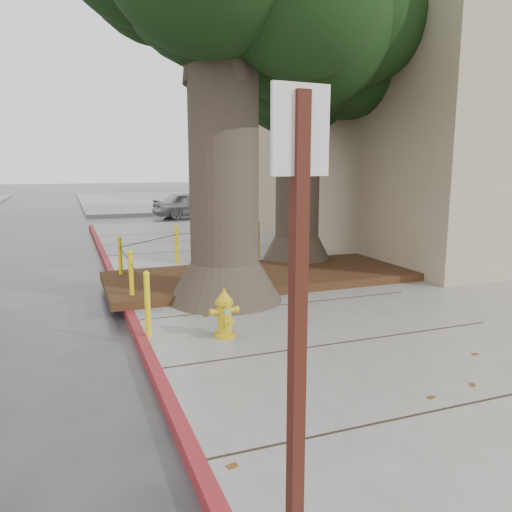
{
  "coord_description": "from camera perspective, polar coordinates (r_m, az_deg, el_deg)",
  "views": [
    {
      "loc": [
        -2.88,
        -5.62,
        2.53
      ],
      "look_at": [
        -0.09,
        1.7,
        1.1
      ],
      "focal_mm": 35.0,
      "sensor_mm": 36.0,
      "label": 1
    }
  ],
  "objects": [
    {
      "name": "car_silver",
      "position": [
        24.74,
        -7.33,
        5.87
      ],
      "size": [
        3.89,
        1.86,
        1.28
      ],
      "primitive_type": "imported",
      "rotation": [
        0.0,
        0.0,
        1.66
      ],
      "color": "#AEAEB3",
      "rests_on": "ground"
    },
    {
      "name": "planter_bed",
      "position": [
        10.49,
        0.77,
        -2.32
      ],
      "size": [
        6.4,
        2.6,
        0.16
      ],
      "primitive_type": "cube",
      "color": "black",
      "rests_on": "sidewalk_main"
    },
    {
      "name": "tree_far",
      "position": [
        12.5,
        6.22,
        21.76
      ],
      "size": [
        4.5,
        3.8,
        7.17
      ],
      "color": "#4C3F33",
      "rests_on": "sidewalk_main"
    },
    {
      "name": "sidewalk_far",
      "position": [
        36.79,
        -6.88,
        6.43
      ],
      "size": [
        16.0,
        20.0,
        0.15
      ],
      "primitive_type": "cube",
      "color": "slate",
      "rests_on": "ground"
    },
    {
      "name": "curb_red",
      "position": [
        8.53,
        -14.16,
        -6.71
      ],
      "size": [
        0.14,
        26.0,
        0.16
      ],
      "primitive_type": "cube",
      "color": "maroon",
      "rests_on": "ground"
    },
    {
      "name": "building_corner",
      "position": [
        19.27,
        22.35,
        16.95
      ],
      "size": [
        12.0,
        13.0,
        10.0
      ],
      "primitive_type": "cube",
      "color": "tan",
      "rests_on": "ground"
    },
    {
      "name": "building_side_grey",
      "position": [
        45.23,
        13.01,
        14.47
      ],
      "size": [
        12.0,
        14.0,
        12.0
      ],
      "primitive_type": "cube",
      "color": "slate",
      "rests_on": "ground"
    },
    {
      "name": "signpost",
      "position": [
        2.29,
        4.71,
        -11.39
      ],
      "size": [
        0.27,
        0.07,
        2.71
      ],
      "rotation": [
        0.0,
        0.0,
        0.07
      ],
      "color": "#471911",
      "rests_on": "sidewalk_main"
    },
    {
      "name": "car_red",
      "position": [
        26.48,
        4.42,
        6.14
      ],
      "size": [
        3.73,
        1.36,
        1.22
      ],
      "primitive_type": "imported",
      "rotation": [
        0.0,
        0.0,
        1.59
      ],
      "color": "maroon",
      "rests_on": "ground"
    },
    {
      "name": "sidewalk_main",
      "position": [
        12.28,
        26.15,
        -2.27
      ],
      "size": [
        16.0,
        26.0,
        0.15
      ],
      "primitive_type": "cube",
      "color": "slate",
      "rests_on": "ground"
    },
    {
      "name": "fire_hydrant",
      "position": [
        7.01,
        -3.62,
        -6.6
      ],
      "size": [
        0.36,
        0.33,
        0.69
      ],
      "rotation": [
        0.0,
        0.0,
        0.05
      ],
      "color": "gold",
      "rests_on": "sidewalk_main"
    },
    {
      "name": "ground",
      "position": [
        6.8,
        5.92,
        -11.55
      ],
      "size": [
        140.0,
        140.0,
        0.0
      ],
      "primitive_type": "plane",
      "color": "#28282B",
      "rests_on": "ground"
    },
    {
      "name": "building_side_white",
      "position": [
        36.88,
        10.25,
        13.23
      ],
      "size": [
        10.0,
        10.0,
        9.0
      ],
      "primitive_type": "cube",
      "color": "silver",
      "rests_on": "ground"
    },
    {
      "name": "bollard_ring",
      "position": [
        10.36,
        -9.33,
        -0.17
      ],
      "size": [
        3.79,
        5.39,
        0.95
      ],
      "color": "yellow",
      "rests_on": "sidewalk_main"
    }
  ]
}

